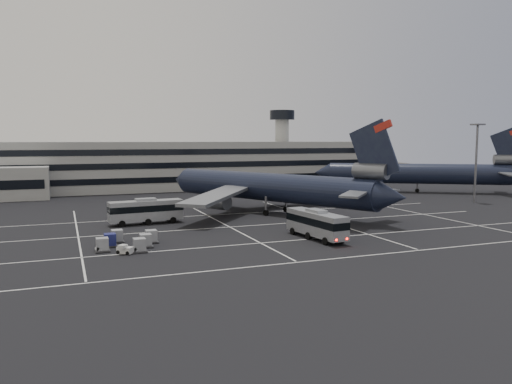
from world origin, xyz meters
TOP-DOWN VIEW (x-y plane):
  - ground at (0.00, 0.00)m, footprint 260.00×260.00m
  - lane_markings at (0.95, 0.72)m, footprint 90.00×55.62m
  - terminal at (-2.95, 71.14)m, footprint 125.00×26.00m
  - hills at (17.99, 170.00)m, footprint 352.00×180.00m
  - lightpole_right at (58.00, 15.00)m, footprint 2.40×2.40m
  - trijet_main at (6.62, 16.39)m, footprint 42.49×53.24m
  - trijet_far at (60.80, 37.21)m, footprint 51.41×36.94m
  - bus_near at (2.82, -10.07)m, footprint 4.19×12.64m
  - bus_far at (-18.58, 12.33)m, footprint 12.90×4.14m
  - tug_a at (-20.66, -3.36)m, footprint 1.94×2.52m
  - tug_b at (-24.64, -9.99)m, footprint 2.26×2.24m
  - uld_cluster at (-23.88, -5.83)m, footprint 9.51×10.16m

SIDE VIEW (x-z plane):
  - hills at x=17.99m, z-range -34.07..9.93m
  - ground at x=0.00m, z-range 0.00..0.00m
  - lane_markings at x=0.95m, z-range 0.00..0.01m
  - tug_b at x=-24.64m, z-range -0.07..1.21m
  - tug_a at x=-20.66m, z-range -0.08..1.36m
  - uld_cluster at x=-23.88m, z-range -0.02..1.80m
  - bus_near at x=2.82m, z-range 0.21..4.59m
  - bus_far at x=-18.58m, z-range 0.21..4.69m
  - trijet_main at x=6.62m, z-range -3.79..14.29m
  - trijet_far at x=60.80m, z-range -3.61..14.47m
  - terminal at x=-2.95m, z-range -5.07..18.93m
  - lightpole_right at x=58.00m, z-range 2.68..20.95m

